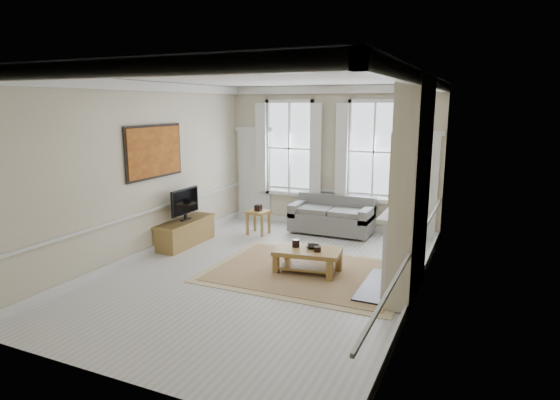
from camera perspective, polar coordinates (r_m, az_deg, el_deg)
The scene contains 23 objects.
floor at distance 8.44m, azimuth -1.82°, elevation -9.00°, with size 7.20×7.20×0.00m, color #B7B5AD.
ceiling at distance 7.91m, azimuth -1.98°, elevation 14.73°, with size 7.20×7.20×0.00m, color white.
back_wall at distance 11.31m, azimuth 6.19°, elevation 5.10°, with size 5.20×5.20×0.00m, color beige.
left_wall at distance 9.43m, azimuth -16.26°, elevation 3.41°, with size 7.20×7.20×0.00m, color beige.
right_wall at distance 7.25m, azimuth 16.87°, elevation 1.04°, with size 7.20×7.20×0.00m, color beige.
window_left at distance 11.61m, azimuth 1.18°, elevation 6.32°, with size 1.26×0.20×2.20m, color #B2BCC6, non-canonical shape.
window_right at distance 10.96m, azimuth 11.38°, elevation 5.78°, with size 1.26×0.20×2.20m, color #B2BCC6, non-canonical shape.
door_left at distance 12.14m, azimuth -3.17°, elevation 2.97°, with size 0.90×0.08×2.30m, color silver.
door_right at distance 10.90m, azimuth 16.36°, elevation 1.52°, with size 0.90×0.08×2.30m, color silver.
painting at distance 9.59m, azimuth -15.03°, elevation 5.72°, with size 0.05×1.66×1.06m, color #C36A21.
chimney_breast at distance 7.47m, azimuth 15.75°, elevation 1.40°, with size 0.35×1.70×3.38m, color beige.
hearth at distance 8.00m, azimuth 12.03°, elevation -10.25°, with size 0.55×1.50×0.05m, color black.
fireplace at distance 7.73m, azimuth 13.70°, elevation -5.54°, with size 0.21×1.45×1.33m.
mirror at distance 7.45m, azimuth 14.26°, elevation 4.18°, with size 0.06×1.26×1.06m, color gold.
sofa at distance 11.02m, azimuth 6.38°, elevation -2.16°, with size 1.87×0.91×0.87m.
side_table at distance 10.83m, azimuth -2.66°, elevation -1.89°, with size 0.48×0.48×0.55m.
rug at distance 8.50m, azimuth 3.37°, elevation -8.75°, with size 3.50×2.60×0.02m, color #A08153.
coffee_table at distance 8.39m, azimuth 3.40°, elevation -6.55°, with size 1.24×0.83×0.44m.
ceramic_pot_a at distance 8.48m, azimuth 1.95°, elevation -5.29°, with size 0.14×0.14×0.14m, color black.
ceramic_pot_b at distance 8.24m, azimuth 4.59°, elevation -5.99°, with size 0.13×0.13×0.09m, color black.
bowl at distance 8.43m, azimuth 3.97°, elevation -5.69°, with size 0.24×0.24×0.06m, color black.
tv_stand at distance 10.24m, azimuth -11.45°, elevation -3.88°, with size 0.49×1.53×0.55m, color brown.
tv at distance 10.08m, azimuth -11.50°, elevation -0.23°, with size 0.08×0.90×0.68m.
Camera 1 is at (3.49, -7.09, 2.97)m, focal length 30.00 mm.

